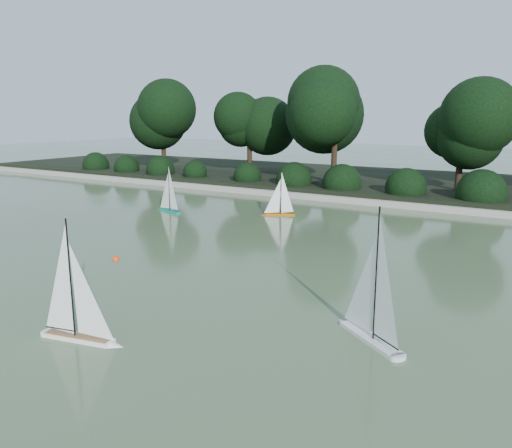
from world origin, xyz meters
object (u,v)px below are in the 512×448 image
object	(u,v)px
sailboat_white_a	(367,316)
race_buoy	(116,260)
sailboat_teal	(168,203)
sailboat_orange	(277,208)
sailboat_white_b	(83,322)

from	to	relation	value
sailboat_white_a	race_buoy	distance (m)	5.13
sailboat_teal	sailboat_orange	bearing A→B (deg)	21.08
sailboat_white_a	sailboat_white_b	xyz separation A→B (m)	(-2.82, -1.82, -0.03)
sailboat_orange	race_buoy	size ratio (longest dim) A/B	8.78
sailboat_white_b	race_buoy	xyz separation A→B (m)	(-2.24, 2.61, -0.24)
sailboat_orange	sailboat_teal	bearing A→B (deg)	-158.92
sailboat_white_b	race_buoy	world-z (taller)	sailboat_white_b
sailboat_white_b	sailboat_orange	bearing A→B (deg)	102.44
sailboat_white_a	sailboat_orange	distance (m)	7.54
sailboat_white_a	race_buoy	size ratio (longest dim) A/B	11.88
sailboat_orange	sailboat_teal	xyz separation A→B (m)	(-2.85, -1.10, 0.02)
sailboat_white_a	sailboat_orange	world-z (taller)	sailboat_white_a
sailboat_white_b	sailboat_white_a	bearing A→B (deg)	32.83
sailboat_white_a	sailboat_orange	bearing A→B (deg)	127.09
sailboat_orange	race_buoy	world-z (taller)	sailboat_orange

